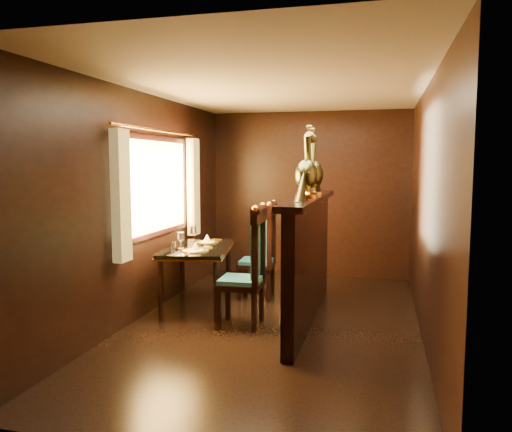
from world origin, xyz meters
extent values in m
plane|color=black|center=(0.00, 0.00, 0.00)|extent=(5.00, 5.00, 0.00)
cube|color=black|center=(0.00, 2.50, 1.25)|extent=(3.00, 0.04, 2.50)
cube|color=black|center=(0.00, -2.50, 1.25)|extent=(3.00, 0.04, 2.50)
cube|color=black|center=(-1.50, 0.00, 1.25)|extent=(0.04, 5.00, 2.50)
cube|color=black|center=(1.50, 0.00, 1.25)|extent=(0.04, 5.00, 2.50)
cube|color=beige|center=(0.00, 0.00, 2.50)|extent=(3.00, 5.00, 0.04)
cube|color=#FFC672|center=(-1.50, 0.30, 1.45)|extent=(0.01, 1.70, 1.05)
cube|color=gold|center=(-1.40, -0.67, 1.40)|extent=(0.10, 0.22, 1.30)
cube|color=gold|center=(-1.40, 1.27, 1.40)|extent=(0.10, 0.22, 1.30)
cylinder|color=orange|center=(-1.42, 0.30, 2.10)|extent=(0.03, 2.20, 0.03)
cube|color=black|center=(0.33, 0.30, 0.65)|extent=(0.12, 2.60, 1.30)
cube|color=#2E3116|center=(0.26, 0.30, 0.70)|extent=(0.02, 2.20, 0.95)
cube|color=black|center=(0.33, 0.30, 1.33)|extent=(0.26, 2.70, 0.06)
cube|color=black|center=(-1.04, 0.44, 0.71)|extent=(0.94, 1.33, 0.04)
cube|color=orange|center=(-1.04, 0.44, 0.68)|extent=(0.96, 1.35, 0.02)
cylinder|color=black|center=(-1.24, -0.15, 0.33)|extent=(0.06, 0.06, 0.67)
cylinder|color=black|center=(-0.64, -0.04, 0.33)|extent=(0.06, 0.06, 0.67)
cylinder|color=black|center=(-1.44, 0.93, 0.33)|extent=(0.06, 0.06, 0.67)
cylinder|color=black|center=(-0.84, 1.04, 0.33)|extent=(0.06, 0.06, 0.67)
cylinder|color=orange|center=(-0.95, 0.15, 0.74)|extent=(0.30, 0.30, 0.01)
cone|color=white|center=(-0.95, 0.15, 0.79)|extent=(0.11, 0.11, 0.10)
cylinder|color=orange|center=(-1.03, 0.76, 0.74)|extent=(0.30, 0.30, 0.01)
cone|color=white|center=(-1.03, 0.76, 0.79)|extent=(0.11, 0.11, 0.10)
cylinder|color=silver|center=(-1.32, 0.35, 0.76)|extent=(0.03, 0.03, 0.06)
cylinder|color=silver|center=(-1.31, 0.41, 0.76)|extent=(0.03, 0.03, 0.06)
cube|color=black|center=(-0.35, -0.09, 0.44)|extent=(0.47, 0.47, 0.06)
cube|color=navy|center=(-0.35, -0.09, 0.49)|extent=(0.43, 0.43, 0.05)
cube|color=navy|center=(-0.15, -0.09, 0.82)|extent=(0.05, 0.36, 0.59)
cube|color=black|center=(-0.53, -0.29, 0.20)|extent=(0.05, 0.05, 0.41)
cube|color=black|center=(-0.15, -0.28, 0.20)|extent=(0.05, 0.05, 0.41)
cube|color=black|center=(-0.55, 0.09, 0.20)|extent=(0.05, 0.05, 0.41)
cube|color=black|center=(-0.17, 0.10, 0.20)|extent=(0.05, 0.05, 0.41)
sphere|color=orange|center=(-0.14, -0.28, 1.27)|extent=(0.07, 0.07, 0.07)
sphere|color=orange|center=(-0.16, 0.10, 1.27)|extent=(0.07, 0.07, 0.07)
cube|color=black|center=(-0.46, 1.03, 0.42)|extent=(0.47, 0.47, 0.06)
cube|color=navy|center=(-0.46, 1.03, 0.47)|extent=(0.42, 0.42, 0.05)
cube|color=navy|center=(-0.26, 1.04, 0.79)|extent=(0.06, 0.35, 0.57)
cube|color=black|center=(-0.63, 0.83, 0.20)|extent=(0.05, 0.05, 0.39)
cube|color=black|center=(-0.26, 0.86, 0.20)|extent=(0.05, 0.05, 0.39)
cube|color=black|center=(-0.65, 1.20, 0.20)|extent=(0.05, 0.05, 0.39)
cube|color=black|center=(-0.29, 1.22, 0.20)|extent=(0.05, 0.05, 0.39)
sphere|color=orange|center=(-0.25, 0.86, 1.22)|extent=(0.07, 0.07, 0.07)
sphere|color=orange|center=(-0.28, 1.22, 1.22)|extent=(0.07, 0.07, 0.07)
camera|label=1|loc=(1.08, -5.07, 1.71)|focal=35.00mm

